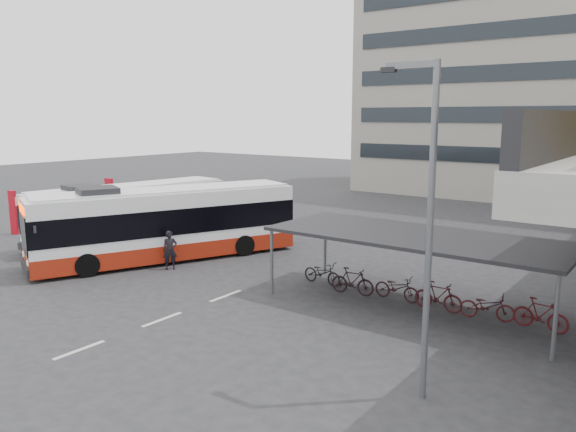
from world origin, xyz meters
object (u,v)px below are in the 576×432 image
Objects in this scene: bus_main at (166,224)px; lamp_post at (426,213)px; pedestrian at (170,250)px; bus_teal at (131,212)px.

lamp_post is at bearing 3.70° from bus_main.
bus_main is 7.10× the size of pedestrian.
bus_main is at bearing 91.67° from pedestrian.
bus_teal is 20.63m from lamp_post.
lamp_post is at bearing -67.98° from pedestrian.
bus_teal is (-4.70, 1.66, -0.16)m from bus_main.
lamp_post is (13.11, -4.04, 3.53)m from pedestrian.
bus_main is 15.68m from lamp_post.
pedestrian is (6.15, -2.77, -0.63)m from bus_teal.
lamp_post reaches higher than bus_teal.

